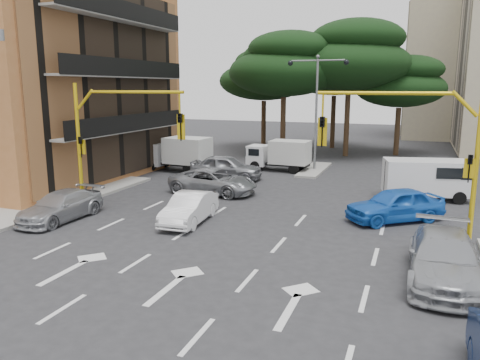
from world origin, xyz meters
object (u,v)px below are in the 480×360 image
at_px(signal_mast_left, 109,129).
at_px(box_truck_b, 279,155).
at_px(van_white, 426,179).
at_px(car_silver_parked, 444,258).
at_px(car_blue_compact, 395,205).
at_px(car_silver_wagon, 61,206).
at_px(car_silver_cross_b, 226,167).
at_px(signal_mast_right, 423,141).
at_px(street_lamp_center, 317,92).
at_px(car_white_hatch, 189,208).
at_px(car_silver_cross_a, 213,181).
at_px(box_truck_a, 177,154).

distance_m(signal_mast_left, box_truck_b, 14.18).
bearing_deg(van_white, car_silver_parked, -11.04).
height_order(car_blue_compact, car_silver_wagon, car_blue_compact).
xyz_separation_m(car_silver_wagon, car_silver_cross_b, (3.36, 11.14, 0.15)).
xyz_separation_m(signal_mast_left, van_white, (14.02, 7.72, -2.82)).
xyz_separation_m(signal_mast_right, street_lamp_center, (-6.80, 14.01, 1.54)).
relative_size(van_white, box_truck_b, 0.97).
xyz_separation_m(signal_mast_right, car_silver_wagon, (-14.80, -2.18, -3.25)).
xyz_separation_m(signal_mast_left, car_silver_cross_b, (2.17, 8.96, -3.10)).
bearing_deg(signal_mast_left, car_white_hatch, -6.95).
height_order(car_white_hatch, car_silver_cross_a, car_silver_cross_a).
distance_m(car_white_hatch, car_silver_cross_b, 9.74).
bearing_deg(car_silver_cross_b, car_white_hatch, -171.98).
distance_m(car_silver_wagon, car_silver_cross_a, 8.34).
height_order(signal_mast_left, car_silver_parked, signal_mast_left).
height_order(signal_mast_right, car_silver_parked, signal_mast_right).
bearing_deg(signal_mast_right, car_blue_compact, 107.71).
relative_size(signal_mast_right, car_silver_cross_b, 1.31).
xyz_separation_m(signal_mast_right, car_white_hatch, (-9.27, -0.53, -3.24)).
height_order(car_white_hatch, car_blue_compact, car_blue_compact).
bearing_deg(car_blue_compact, car_silver_wagon, -107.66).
xyz_separation_m(van_white, box_truck_a, (-16.21, 2.80, 0.13)).
relative_size(car_white_hatch, car_blue_compact, 0.90).
height_order(car_silver_wagon, box_truck_a, box_truck_a).
bearing_deg(box_truck_b, box_truck_a, 113.84).
bearing_deg(signal_mast_right, box_truck_a, 146.36).
bearing_deg(signal_mast_left, signal_mast_right, 0.00).
bearing_deg(box_truck_b, street_lamp_center, -68.35).
xyz_separation_m(car_silver_wagon, van_white, (15.21, 9.90, 0.43)).
xyz_separation_m(car_blue_compact, car_silver_wagon, (-13.89, -5.05, -0.11)).
xyz_separation_m(car_silver_parked, box_truck_b, (-9.95, 16.56, 0.35)).
bearing_deg(car_silver_wagon, signal_mast_left, 62.79).
distance_m(box_truck_a, box_truck_b, 7.16).
xyz_separation_m(signal_mast_right, car_silver_cross_a, (-10.58, 5.01, -3.21)).
bearing_deg(car_silver_cross_a, box_truck_b, -5.85).
bearing_deg(car_silver_parked, box_truck_b, 120.94).
distance_m(car_silver_cross_a, car_silver_parked, 14.14).
height_order(car_silver_parked, van_white, van_white).
bearing_deg(van_white, car_silver_cross_b, -109.04).
relative_size(signal_mast_right, car_silver_wagon, 1.38).
distance_m(street_lamp_center, box_truck_a, 10.54).
xyz_separation_m(car_blue_compact, car_silver_cross_b, (-10.53, 6.10, 0.04)).
relative_size(signal_mast_right, car_white_hatch, 1.53).
distance_m(signal_mast_right, box_truck_b, 16.29).
xyz_separation_m(car_silver_cross_b, box_truck_a, (-4.36, 1.56, 0.42)).
bearing_deg(box_truck_a, signal_mast_left, -163.89).
bearing_deg(car_silver_cross_b, box_truck_b, -33.35).
relative_size(car_silver_wagon, box_truck_a, 0.89).
xyz_separation_m(car_blue_compact, car_silver_cross_a, (-9.67, 2.15, -0.06)).
distance_m(signal_mast_left, van_white, 16.25).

